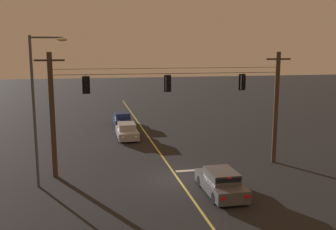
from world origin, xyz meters
TOP-DOWN VIEW (x-y plane):
  - ground_plane at (0.00, 0.00)m, footprint 180.00×180.00m
  - lane_centre_stripe at (0.00, 8.16)m, footprint 0.14×60.00m
  - stop_bar_paint at (1.90, 1.56)m, footprint 3.40×0.36m
  - signal_span_assembly at (0.00, 2.16)m, footprint 16.98×0.32m
  - traffic_light_leftmost at (-5.46, 2.14)m, footprint 0.48×0.41m
  - traffic_light_left_inner at (-0.21, 2.14)m, footprint 0.48×0.41m
  - traffic_light_centre at (5.02, 2.14)m, footprint 0.48×0.41m
  - car_waiting_near_lane at (1.78, -2.78)m, footprint 1.80×4.33m
  - car_oncoming_lead at (-2.01, 11.90)m, footprint 1.80×4.42m
  - car_oncoming_trailing at (-1.86, 18.06)m, footprint 1.80×4.42m
  - street_lamp_corner at (-8.14, 0.52)m, footprint 2.11×0.30m

SIDE VIEW (x-z plane):
  - ground_plane at x=0.00m, z-range 0.00..0.00m
  - lane_centre_stripe at x=0.00m, z-range 0.00..0.01m
  - stop_bar_paint at x=1.90m, z-range 0.00..0.01m
  - car_oncoming_lead at x=-2.01m, z-range -0.05..1.34m
  - car_oncoming_trailing at x=-1.86m, z-range -0.05..1.34m
  - car_waiting_near_lane at x=1.78m, z-range -0.05..1.34m
  - signal_span_assembly at x=0.00m, z-range 0.15..8.04m
  - street_lamp_corner at x=-8.14m, z-range 0.83..9.65m
  - traffic_light_leftmost at x=-5.46m, z-range 5.23..6.45m
  - traffic_light_left_inner at x=-0.21m, z-range 5.23..6.45m
  - traffic_light_centre at x=5.02m, z-range 5.23..6.45m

